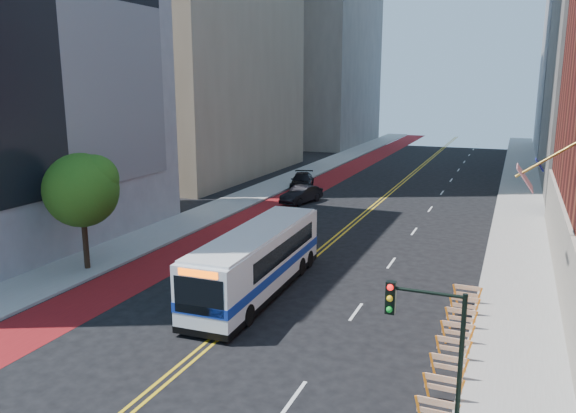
% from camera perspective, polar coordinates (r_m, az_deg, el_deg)
% --- Properties ---
extents(ground, '(160.00, 160.00, 0.00)m').
position_cam_1_polar(ground, '(24.03, -8.55, -14.05)').
color(ground, black).
rests_on(ground, ground).
extents(sidewalk_left, '(4.00, 140.00, 0.15)m').
position_cam_1_polar(sidewalk_left, '(54.70, -3.43, 1.27)').
color(sidewalk_left, gray).
rests_on(sidewalk_left, ground).
extents(sidewalk_right, '(4.00, 140.00, 0.15)m').
position_cam_1_polar(sidewalk_right, '(49.53, 22.51, -0.86)').
color(sidewalk_right, gray).
rests_on(sidewalk_right, ground).
extents(bus_lane_paint, '(3.60, 140.00, 0.01)m').
position_cam_1_polar(bus_lane_paint, '(53.18, 0.37, 0.89)').
color(bus_lane_paint, maroon).
rests_on(bus_lane_paint, ground).
extents(center_line_inner, '(0.14, 140.00, 0.01)m').
position_cam_1_polar(center_line_inner, '(50.84, 8.69, 0.20)').
color(center_line_inner, gold).
rests_on(center_line_inner, ground).
extents(center_line_outer, '(0.14, 140.00, 0.01)m').
position_cam_1_polar(center_line_outer, '(50.76, 9.08, 0.17)').
color(center_line_outer, gold).
rests_on(center_line_outer, ground).
extents(lane_dashes, '(0.14, 98.20, 0.01)m').
position_cam_1_polar(lane_dashes, '(57.74, 15.38, 1.37)').
color(lane_dashes, silver).
rests_on(lane_dashes, ground).
extents(construction_barriers, '(1.42, 10.91, 1.00)m').
position_cam_1_polar(construction_barriers, '(24.04, 16.64, -12.66)').
color(construction_barriers, orange).
rests_on(construction_barriers, ground).
extents(street_tree, '(4.20, 4.20, 6.70)m').
position_cam_1_polar(street_tree, '(33.68, -20.16, 1.85)').
color(street_tree, black).
rests_on(street_tree, sidewalk_left).
extents(traffic_signal, '(2.21, 0.34, 5.07)m').
position_cam_1_polar(traffic_signal, '(16.51, 14.12, -12.83)').
color(traffic_signal, black).
rests_on(traffic_signal, sidewalk_right).
extents(transit_bus, '(3.06, 12.24, 3.34)m').
position_cam_1_polar(transit_bus, '(29.08, -3.07, -5.43)').
color(transit_bus, silver).
rests_on(transit_bus, ground).
extents(car_a, '(2.43, 4.03, 1.28)m').
position_cam_1_polar(car_a, '(43.40, 0.18, -0.90)').
color(car_a, black).
rests_on(car_a, ground).
extents(car_b, '(2.77, 4.95, 1.54)m').
position_cam_1_polar(car_b, '(50.80, 1.38, 1.22)').
color(car_b, black).
rests_on(car_b, ground).
extents(car_c, '(3.66, 5.88, 1.59)m').
position_cam_1_polar(car_c, '(57.67, 1.44, 2.60)').
color(car_c, black).
rests_on(car_c, ground).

